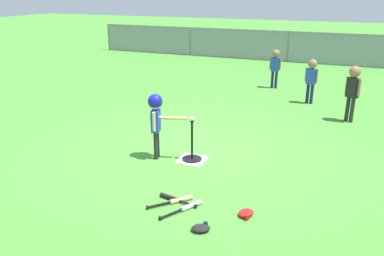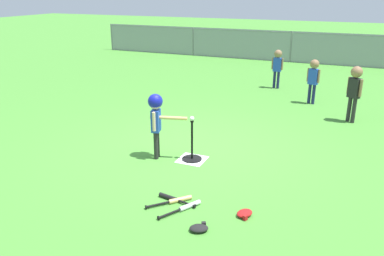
{
  "view_description": "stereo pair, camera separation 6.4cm",
  "coord_description": "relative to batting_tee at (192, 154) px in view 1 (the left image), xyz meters",
  "views": [
    {
      "loc": [
        2.44,
        -5.93,
        2.65
      ],
      "look_at": [
        0.16,
        -0.49,
        0.55
      ],
      "focal_mm": 36.82,
      "sensor_mm": 36.0,
      "label": 1
    },
    {
      "loc": [
        2.5,
        -5.91,
        2.65
      ],
      "look_at": [
        0.16,
        -0.49,
        0.55
      ],
      "focal_mm": 36.82,
      "sensor_mm": 36.0,
      "label": 2
    }
  ],
  "objects": [
    {
      "name": "outfield_fence",
      "position": [
        -0.16,
        9.77,
        0.51
      ],
      "size": [
        16.06,
        0.06,
        1.15
      ],
      "color": "slate",
      "rests_on": "ground_plane"
    },
    {
      "name": "home_plate",
      "position": [
        -0.0,
        0.0,
        -0.1
      ],
      "size": [
        0.44,
        0.44,
        0.01
      ],
      "primitive_type": "cube",
      "color": "white",
      "rests_on": "ground_plane"
    },
    {
      "name": "fielder_deep_center",
      "position": [
        0.23,
        5.42,
        0.58
      ],
      "size": [
        0.32,
        0.21,
        1.07
      ],
      "color": "#191E4C",
      "rests_on": "ground_plane"
    },
    {
      "name": "batting_tee",
      "position": [
        0.0,
        0.0,
        0.0
      ],
      "size": [
        0.32,
        0.32,
        0.67
      ],
      "color": "black",
      "rests_on": "ground_plane"
    },
    {
      "name": "glove_by_plate",
      "position": [
        0.87,
        -1.81,
        -0.07
      ],
      "size": [
        0.27,
        0.25,
        0.07
      ],
      "color": "black",
      "rests_on": "ground_plane"
    },
    {
      "name": "fielder_near_left",
      "position": [
        2.28,
        3.09,
        0.65
      ],
      "size": [
        0.29,
        0.25,
        1.18
      ],
      "color": "#262626",
      "rests_on": "ground_plane"
    },
    {
      "name": "spare_bat_black",
      "position": [
        0.28,
        -1.31,
        -0.08
      ],
      "size": [
        0.57,
        0.15,
        0.06
      ],
      "color": "black",
      "rests_on": "ground_plane"
    },
    {
      "name": "ground_plane",
      "position": [
        -0.16,
        0.49,
        -0.11
      ],
      "size": [
        60.0,
        60.0,
        0.0
      ],
      "primitive_type": "plane",
      "color": "#478C33"
    },
    {
      "name": "batter_child",
      "position": [
        -0.56,
        -0.15,
        0.67
      ],
      "size": [
        0.62,
        0.31,
        1.09
      ],
      "color": "#262626",
      "rests_on": "ground_plane"
    },
    {
      "name": "fielder_deep_right",
      "position": [
        1.34,
        4.2,
        0.58
      ],
      "size": [
        0.31,
        0.21,
        1.07
      ],
      "color": "#191E4C",
      "rests_on": "ground_plane"
    },
    {
      "name": "baseball_on_tee",
      "position": [
        -0.0,
        0.0,
        0.6
      ],
      "size": [
        0.07,
        0.07,
        0.07
      ],
      "primitive_type": "sphere",
      "color": "white",
      "rests_on": "batting_tee"
    },
    {
      "name": "spare_bat_silver",
      "position": [
        0.53,
        -1.45,
        -0.08
      ],
      "size": [
        0.36,
        0.58,
        0.06
      ],
      "color": "silver",
      "rests_on": "ground_plane"
    },
    {
      "name": "spare_bat_wood",
      "position": [
        0.34,
        -1.35,
        -0.08
      ],
      "size": [
        0.47,
        0.5,
        0.06
      ],
      "color": "#DBB266",
      "rests_on": "ground_plane"
    },
    {
      "name": "glove_near_bats",
      "position": [
        1.26,
        -1.3,
        -0.07
      ],
      "size": [
        0.24,
        0.27,
        0.07
      ],
      "color": "#B21919",
      "rests_on": "ground_plane"
    }
  ]
}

